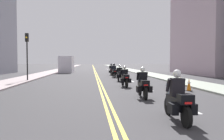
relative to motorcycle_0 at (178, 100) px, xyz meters
name	(u,v)px	position (x,y,z in m)	size (l,w,h in m)	color
ground_plane	(94,70)	(-1.98, 42.02, -0.67)	(264.00, 264.00, 0.00)	#39383B
sidewalk_left	(60,70)	(-9.81, 42.02, -0.61)	(2.85, 144.00, 0.12)	#A39395
sidewalk_right	(128,70)	(5.85, 42.02, -0.61)	(2.85, 144.00, 0.12)	#9EA596
centreline_yellow_inner	(94,70)	(-2.10, 42.02, -0.67)	(0.12, 132.00, 0.01)	yellow
centreline_yellow_outer	(95,70)	(-1.86, 42.02, -0.67)	(0.12, 132.00, 0.01)	yellow
lane_dashes_white	(119,75)	(1.22, 23.02, -0.67)	(0.14, 56.40, 0.01)	silver
motorcycle_0	(178,100)	(0.00, 0.00, 0.00)	(0.77, 2.13, 1.63)	black
motorcycle_1	(143,85)	(-0.02, 4.41, -0.01)	(0.78, 2.16, 1.61)	black
motorcycle_2	(125,78)	(-0.18, 9.35, -0.02)	(0.77, 2.20, 1.58)	black
motorcycle_3	(120,74)	(0.05, 13.76, -0.02)	(0.78, 2.13, 1.58)	black
motorcycle_4	(114,72)	(0.03, 18.72, 0.01)	(0.78, 2.15, 1.66)	black
motorcycle_5	(111,70)	(0.11, 23.15, 0.00)	(0.77, 2.24, 1.62)	black
traffic_cone_0	(180,82)	(3.78, 8.52, -0.26)	(0.34, 0.34, 0.82)	black
traffic_cone_1	(189,85)	(3.56, 6.66, -0.26)	(0.35, 0.35, 0.83)	black
traffic_light_near	(27,48)	(-8.79, 14.54, 2.50)	(0.28, 0.38, 4.58)	black
parked_truck	(67,65)	(-6.99, 31.77, 0.60)	(2.20, 6.50, 2.80)	beige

